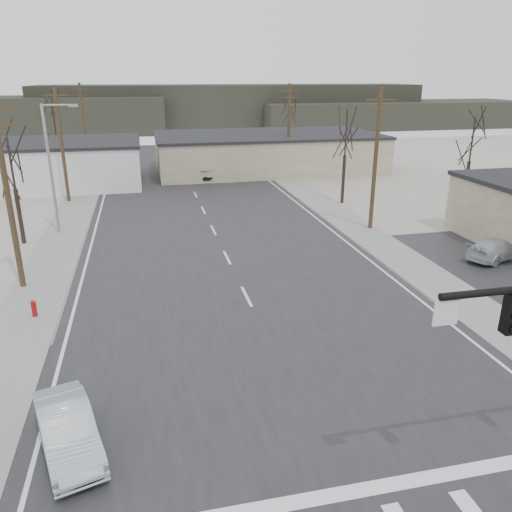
% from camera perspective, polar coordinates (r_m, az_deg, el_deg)
% --- Properties ---
extents(ground, '(140.00, 140.00, 0.00)m').
position_cam_1_polar(ground, '(19.00, 3.98, -14.56)').
color(ground, beige).
rests_on(ground, ground).
extents(main_road, '(18.00, 110.00, 0.05)m').
position_cam_1_polar(main_road, '(32.16, -3.63, 0.39)').
color(main_road, black).
rests_on(main_road, ground).
extents(cross_road, '(90.00, 10.00, 0.04)m').
position_cam_1_polar(cross_road, '(18.99, 3.98, -14.51)').
color(cross_road, black).
rests_on(cross_road, ground).
extents(sidewalk_left, '(3.00, 90.00, 0.06)m').
position_cam_1_polar(sidewalk_left, '(37.03, -21.35, 1.69)').
color(sidewalk_left, gray).
rests_on(sidewalk_left, ground).
extents(sidewalk_right, '(3.00, 90.00, 0.06)m').
position_cam_1_polar(sidewalk_right, '(39.63, 10.49, 3.88)').
color(sidewalk_right, gray).
rests_on(sidewalk_right, ground).
extents(fire_hydrant, '(0.24, 0.24, 0.87)m').
position_cam_1_polar(fire_hydrant, '(25.75, -24.03, -5.49)').
color(fire_hydrant, '#A50C0C').
rests_on(fire_hydrant, ground).
extents(building_left_far, '(22.30, 12.30, 4.50)m').
position_cam_1_polar(building_left_far, '(56.74, -24.45, 9.55)').
color(building_left_far, silver).
rests_on(building_left_far, ground).
extents(building_right_far, '(26.30, 14.30, 4.30)m').
position_cam_1_polar(building_right_far, '(61.36, 1.26, 11.84)').
color(building_right_far, '#B9AF8E').
rests_on(building_right_far, ground).
extents(upole_left_b, '(2.20, 0.30, 10.00)m').
position_cam_1_polar(upole_left_b, '(28.34, -26.56, 6.59)').
color(upole_left_b, '#493721').
rests_on(upole_left_b, ground).
extents(upole_left_c, '(2.20, 0.30, 10.00)m').
position_cam_1_polar(upole_left_c, '(47.77, -21.34, 11.94)').
color(upole_left_c, '#493721').
rests_on(upole_left_c, ground).
extents(upole_left_d, '(2.20, 0.30, 10.00)m').
position_cam_1_polar(upole_left_d, '(67.53, -19.10, 14.16)').
color(upole_left_d, '#493721').
rests_on(upole_left_d, ground).
extents(upole_right_a, '(2.20, 0.30, 10.00)m').
position_cam_1_polar(upole_right_a, '(37.13, 13.51, 10.82)').
color(upole_right_a, '#493721').
rests_on(upole_right_a, ground).
extents(upole_right_b, '(2.20, 0.30, 10.00)m').
position_cam_1_polar(upole_right_b, '(57.56, 3.76, 14.35)').
color(upole_right_b, '#493721').
rests_on(upole_right_b, ground).
extents(streetlight_main, '(2.40, 0.25, 9.00)m').
position_cam_1_polar(streetlight_main, '(37.88, -22.22, 9.87)').
color(streetlight_main, gray).
rests_on(streetlight_main, ground).
extents(tree_left_near, '(3.30, 3.30, 7.35)m').
position_cam_1_polar(tree_left_near, '(36.35, -26.16, 9.18)').
color(tree_left_near, black).
rests_on(tree_left_near, ground).
extents(tree_right_mid, '(3.74, 3.74, 8.33)m').
position_cam_1_polar(tree_right_mid, '(44.68, 10.24, 13.41)').
color(tree_right_mid, black).
rests_on(tree_right_mid, ground).
extents(tree_left_far, '(3.96, 3.96, 8.82)m').
position_cam_1_polar(tree_left_far, '(61.82, -22.10, 14.36)').
color(tree_left_far, black).
rests_on(tree_left_far, ground).
extents(tree_right_far, '(3.52, 3.52, 7.84)m').
position_cam_1_polar(tree_right_far, '(69.98, 3.77, 15.62)').
color(tree_right_far, black).
rests_on(tree_right_far, ground).
extents(tree_lot, '(3.52, 3.52, 7.84)m').
position_cam_1_polar(tree_lot, '(45.88, 23.46, 11.85)').
color(tree_lot, black).
rests_on(tree_lot, ground).
extents(hill_center, '(80.00, 18.00, 9.00)m').
position_cam_1_polar(hill_center, '(112.86, -2.80, 16.69)').
color(hill_center, '#333026').
rests_on(hill_center, ground).
extents(hill_right, '(60.00, 18.00, 5.50)m').
position_cam_1_polar(hill_right, '(118.62, 15.29, 15.36)').
color(hill_right, '#333026').
rests_on(hill_right, ground).
extents(sedan_crossing, '(2.63, 4.50, 1.40)m').
position_cam_1_polar(sedan_crossing, '(16.81, -20.73, -18.07)').
color(sedan_crossing, '#ABB1B6').
rests_on(sedan_crossing, main_road).
extents(car_far_a, '(2.40, 4.93, 1.38)m').
position_cam_1_polar(car_far_a, '(55.55, -5.88, 9.42)').
color(car_far_a, black).
rests_on(car_far_a, main_road).
extents(car_far_b, '(2.80, 4.18, 1.32)m').
position_cam_1_polar(car_far_b, '(68.54, -8.54, 11.26)').
color(car_far_b, black).
rests_on(car_far_b, main_road).
extents(car_parked_silver, '(4.81, 3.34, 1.29)m').
position_cam_1_polar(car_parked_silver, '(34.11, 25.74, 0.71)').
color(car_parked_silver, '#A9B0B4').
rests_on(car_parked_silver, parking_lot).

